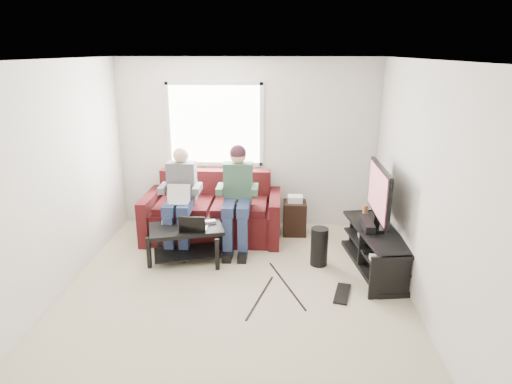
% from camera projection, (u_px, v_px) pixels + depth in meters
% --- Properties ---
extents(floor, '(4.50, 4.50, 0.00)m').
position_uv_depth(floor, '(235.00, 292.00, 5.30)').
color(floor, beige).
rests_on(floor, ground).
extents(ceiling, '(4.50, 4.50, 0.00)m').
position_uv_depth(ceiling, '(231.00, 59.00, 4.52)').
color(ceiling, white).
rests_on(ceiling, wall_back).
extents(wall_back, '(4.50, 0.00, 4.50)m').
position_uv_depth(wall_back, '(247.00, 144.00, 7.05)').
color(wall_back, silver).
rests_on(wall_back, floor).
extents(wall_front, '(4.50, 0.00, 4.50)m').
position_uv_depth(wall_front, '(196.00, 290.00, 2.76)').
color(wall_front, silver).
rests_on(wall_front, floor).
extents(wall_left, '(0.00, 4.50, 4.50)m').
position_uv_depth(wall_left, '(52.00, 182.00, 5.01)').
color(wall_left, silver).
rests_on(wall_left, floor).
extents(wall_right, '(0.00, 4.50, 4.50)m').
position_uv_depth(wall_right, '(422.00, 188.00, 4.81)').
color(wall_right, silver).
rests_on(wall_right, floor).
extents(window, '(1.48, 0.04, 1.28)m').
position_uv_depth(window, '(215.00, 125.00, 6.97)').
color(window, white).
rests_on(window, wall_back).
extents(sofa, '(2.00, 1.00, 0.94)m').
position_uv_depth(sofa, '(213.00, 214.00, 6.81)').
color(sofa, '#431110').
rests_on(sofa, floor).
extents(person_left, '(0.40, 0.71, 1.39)m').
position_uv_depth(person_left, '(180.00, 194.00, 6.34)').
color(person_left, navy).
rests_on(person_left, sofa).
extents(person_right, '(0.40, 0.71, 1.44)m').
position_uv_depth(person_right, '(237.00, 190.00, 6.30)').
color(person_right, navy).
rests_on(person_right, sofa).
extents(laptop_silver, '(0.32, 0.23, 0.24)m').
position_uv_depth(laptop_silver, '(178.00, 198.00, 6.19)').
color(laptop_silver, silver).
rests_on(laptop_silver, person_left).
extents(coffee_table, '(1.06, 0.81, 0.47)m').
position_uv_depth(coffee_table, '(186.00, 236.00, 6.01)').
color(coffee_table, black).
rests_on(coffee_table, floor).
extents(laptop_black, '(0.40, 0.33, 0.24)m').
position_uv_depth(laptop_black, '(194.00, 221.00, 5.86)').
color(laptop_black, black).
rests_on(laptop_black, coffee_table).
extents(controller_a, '(0.16, 0.12, 0.04)m').
position_uv_depth(controller_a, '(167.00, 222.00, 6.10)').
color(controller_a, silver).
rests_on(controller_a, coffee_table).
extents(controller_b, '(0.15, 0.11, 0.04)m').
position_uv_depth(controller_b, '(181.00, 221.00, 6.15)').
color(controller_b, black).
rests_on(controller_b, coffee_table).
extents(controller_c, '(0.16, 0.14, 0.04)m').
position_uv_depth(controller_c, '(210.00, 222.00, 6.10)').
color(controller_c, gray).
rests_on(controller_c, coffee_table).
extents(tv_stand, '(0.68, 1.61, 0.52)m').
position_uv_depth(tv_stand, '(376.00, 251.00, 5.82)').
color(tv_stand, black).
rests_on(tv_stand, floor).
extents(tv, '(0.12, 1.10, 0.81)m').
position_uv_depth(tv, '(379.00, 193.00, 5.69)').
color(tv, black).
rests_on(tv, tv_stand).
extents(soundbar, '(0.12, 0.50, 0.10)m').
position_uv_depth(soundbar, '(367.00, 224.00, 5.82)').
color(soundbar, black).
rests_on(soundbar, tv_stand).
extents(drink_cup, '(0.08, 0.08, 0.12)m').
position_uv_depth(drink_cup, '(365.00, 209.00, 6.32)').
color(drink_cup, '#A16745').
rests_on(drink_cup, tv_stand).
extents(console_white, '(0.30, 0.22, 0.06)m').
position_uv_depth(console_white, '(383.00, 260.00, 5.42)').
color(console_white, silver).
rests_on(console_white, tv_stand).
extents(console_grey, '(0.34, 0.26, 0.08)m').
position_uv_depth(console_grey, '(372.00, 236.00, 6.08)').
color(console_grey, gray).
rests_on(console_grey, tv_stand).
extents(console_black, '(0.38, 0.30, 0.07)m').
position_uv_depth(console_black, '(377.00, 247.00, 5.75)').
color(console_black, black).
rests_on(console_black, tv_stand).
extents(subwoofer, '(0.22, 0.22, 0.51)m').
position_uv_depth(subwoofer, '(319.00, 247.00, 5.91)').
color(subwoofer, black).
rests_on(subwoofer, floor).
extents(keyboard_floor, '(0.26, 0.49, 0.03)m').
position_uv_depth(keyboard_floor, '(342.00, 294.00, 5.24)').
color(keyboard_floor, black).
rests_on(keyboard_floor, floor).
extents(end_table, '(0.34, 0.34, 0.61)m').
position_uv_depth(end_table, '(295.00, 217.00, 6.91)').
color(end_table, black).
rests_on(end_table, floor).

